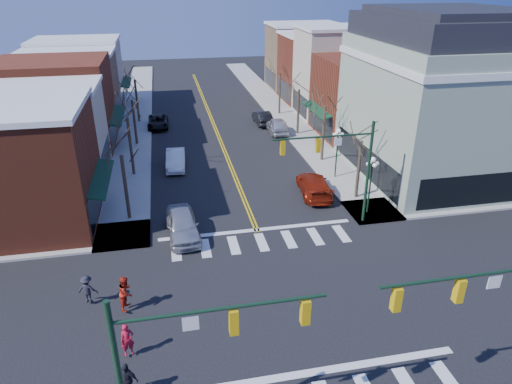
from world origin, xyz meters
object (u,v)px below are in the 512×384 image
car_right_far (262,118)px  pedestrian_red_b (126,292)px  lamppost_midblock (337,145)px  pedestrian_dark_b (87,289)px  car_left_far (158,122)px  victorian_corner (441,96)px  car_left_mid (176,160)px  lamppost_corner (371,176)px  car_left_near (182,225)px  pedestrian_red_a (127,340)px  car_right_mid (277,125)px  car_right_near (314,185)px  pedestrian_dark_a (127,380)px

car_right_far → pedestrian_red_b: (-13.54, -30.32, 0.33)m
lamppost_midblock → pedestrian_dark_b: size_ratio=2.76×
car_left_far → pedestrian_red_b: size_ratio=2.56×
victorian_corner → car_left_mid: victorian_corner is taller
lamppost_corner → car_left_mid: size_ratio=0.95×
car_left_near → pedestrian_red_a: (-2.95, -10.09, 0.12)m
lamppost_corner → car_left_mid: bearing=138.4°
car_left_near → car_right_far: bearing=62.7°
car_right_mid → pedestrian_red_a: pedestrian_red_a is taller
lamppost_corner → pedestrian_dark_b: size_ratio=2.76×
lamppost_corner → car_right_near: size_ratio=0.81×
car_left_near → pedestrian_red_b: pedestrian_red_b is taller
car_right_mid → car_left_mid: bearing=35.9°
car_left_mid → car_right_mid: 13.71m
lamppost_midblock → car_left_far: (-14.43, 17.52, -2.30)m
car_left_far → pedestrian_dark_a: pedestrian_dark_a is taller
car_right_near → pedestrian_red_b: (-13.51, -11.17, 0.31)m
pedestrian_dark_a → pedestrian_red_b: bearing=114.6°
car_right_far → pedestrian_red_b: bearing=64.6°
pedestrian_red_b → pedestrian_dark_b: bearing=81.8°
victorian_corner → pedestrian_dark_b: (-26.50, -12.45, -5.72)m
pedestrian_red_a → pedestrian_dark_a: 2.25m
car_left_near → car_left_mid: (0.07, 12.06, -0.08)m
car_left_mid → pedestrian_red_b: 19.16m
car_left_near → pedestrian_dark_a: size_ratio=2.99×
victorian_corner → pedestrian_red_a: (-24.31, -16.59, -5.70)m
lamppost_corner → car_right_mid: lamppost_corner is taller
lamppost_corner → pedestrian_red_a: (-16.01, -10.59, -2.00)m
victorian_corner → car_right_near: bearing=-168.9°
lamppost_midblock → car_right_far: (-2.68, 16.49, -2.21)m
car_right_mid → pedestrian_dark_a: size_ratio=2.98×
lamppost_midblock → pedestrian_dark_a: size_ratio=2.65×
car_right_far → pedestrian_red_b: pedestrian_red_b is taller
car_right_near → car_right_mid: size_ratio=1.09×
pedestrian_red_a → car_right_near: bearing=32.2°
victorian_corner → car_right_far: 21.07m
car_right_near → car_right_far: (0.03, 19.15, -0.02)m
lamppost_corner → car_left_near: 13.25m
car_left_near → car_left_mid: car_left_near is taller
car_left_near → car_right_mid: car_left_near is taller
pedestrian_red_b → lamppost_midblock: bearing=-33.8°
car_left_near → pedestrian_dark_a: pedestrian_dark_a is taller
car_right_mid → lamppost_corner: bearing=95.9°
car_right_mid → car_right_far: car_right_mid is taller
lamppost_midblock → car_right_near: size_ratio=0.81×
car_right_far → pedestrian_dark_b: bearing=60.8°
victorian_corner → lamppost_corner: size_ratio=3.29×
pedestrian_dark_b → pedestrian_red_a: bearing=132.1°
lamppost_corner → pedestrian_dark_a: 20.56m
car_right_near → pedestrian_red_b: 17.53m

